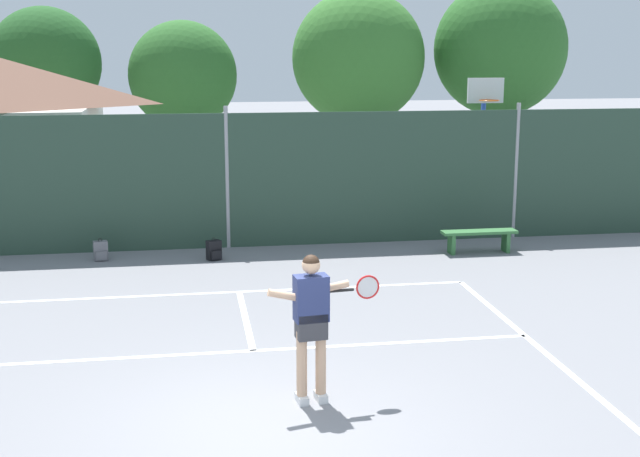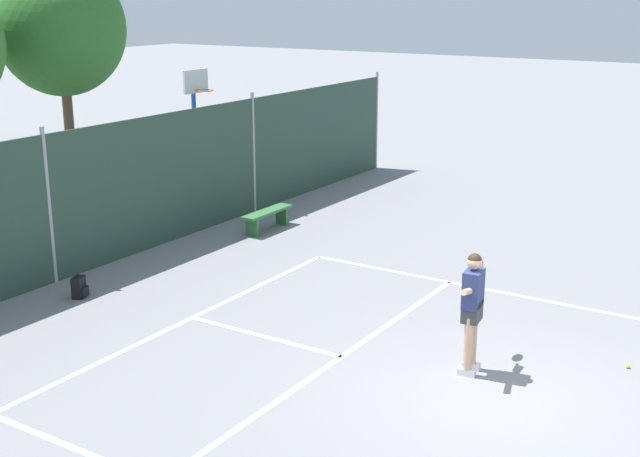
# 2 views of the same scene
# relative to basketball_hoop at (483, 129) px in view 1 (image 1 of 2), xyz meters

# --- Properties ---
(ground_plane) EXTENTS (120.00, 120.00, 0.00)m
(ground_plane) POSITION_rel_basketball_hoop_xyz_m (-6.32, -10.70, -2.31)
(ground_plane) COLOR gray
(court_markings) EXTENTS (8.30, 11.10, 0.01)m
(court_markings) POSITION_rel_basketball_hoop_xyz_m (-6.32, -10.05, -2.31)
(court_markings) COLOR white
(court_markings) RESTS_ON ground
(chainlink_fence) EXTENTS (26.09, 0.09, 3.06)m
(chainlink_fence) POSITION_rel_basketball_hoop_xyz_m (-6.32, -1.70, -0.86)
(chainlink_fence) COLOR #284233
(chainlink_fence) RESTS_ON ground
(basketball_hoop) EXTENTS (0.90, 0.67, 3.55)m
(basketball_hoop) POSITION_rel_basketball_hoop_xyz_m (0.00, 0.00, 0.00)
(basketball_hoop) COLOR #284CB2
(basketball_hoop) RESTS_ON ground
(treeline_backdrop) EXTENTS (24.85, 4.25, 6.59)m
(treeline_backdrop) POSITION_rel_basketball_hoop_xyz_m (-4.18, 9.45, 1.58)
(treeline_backdrop) COLOR brown
(treeline_backdrop) RESTS_ON ground
(tennis_player) EXTENTS (1.42, 0.37, 1.85)m
(tennis_player) POSITION_rel_basketball_hoop_xyz_m (-5.75, -10.10, -1.20)
(tennis_player) COLOR silver
(tennis_player) RESTS_ON ground
(backpack_grey) EXTENTS (0.31, 0.29, 0.46)m
(backpack_grey) POSITION_rel_basketball_hoop_xyz_m (-8.96, -2.45, -2.12)
(backpack_grey) COLOR slate
(backpack_grey) RESTS_ON ground
(backpack_black) EXTENTS (0.33, 0.32, 0.46)m
(backpack_black) POSITION_rel_basketball_hoop_xyz_m (-6.67, -2.77, -2.12)
(backpack_black) COLOR black
(backpack_black) RESTS_ON ground
(courtside_bench) EXTENTS (1.60, 0.36, 0.48)m
(courtside_bench) POSITION_rel_basketball_hoop_xyz_m (-1.11, -3.05, -1.95)
(courtside_bench) COLOR #336B38
(courtside_bench) RESTS_ON ground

